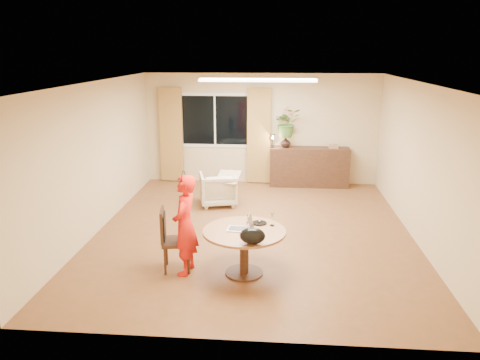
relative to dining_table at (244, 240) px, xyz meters
The scene contains 24 objects.
floor 1.72m from the dining_table, 88.51° to the left, with size 6.50×6.50×0.00m, color brown.
ceiling 2.64m from the dining_table, 88.51° to the left, with size 6.50×6.50×0.00m, color white.
wall_back 4.95m from the dining_table, 89.50° to the left, with size 5.50×5.50×0.00m, color #CEB286.
wall_left 3.26m from the dining_table, 148.83° to the left, with size 6.50×6.50×0.00m, color #CEB286.
wall_right 3.33m from the dining_table, 30.39° to the left, with size 6.50×6.50×0.00m, color #CEB286.
window 5.08m from the dining_table, 102.25° to the left, with size 1.70×0.03×1.30m.
curtain_left 5.27m from the dining_table, 113.74° to the left, with size 0.55×0.08×2.25m, color olive.
curtain_right 4.83m from the dining_table, 90.09° to the left, with size 0.55×0.08×2.25m, color olive.
ceiling_panel 3.49m from the dining_table, 89.14° to the left, with size 2.20×0.35×0.05m, color white.
dining_table is the anchor object (origin of this frame).
dining_chair 0.99m from the dining_table, behind, with size 0.45×0.41×0.93m, color black, non-canonical shape.
child 0.86m from the dining_table, behind, with size 0.35×0.53×1.46m, color red.
laptop 0.27m from the dining_table, 165.52° to the left, with size 0.35×0.24×0.24m, color #B7B7BC, non-canonical shape.
tumbler 0.37m from the dining_table, 80.57° to the left, with size 0.08×0.08×0.11m, color white, non-canonical shape.
wine_glass 0.50m from the dining_table, 28.66° to the left, with size 0.07×0.07×0.20m, color white, non-canonical shape.
pot_lid 0.38m from the dining_table, 53.94° to the left, with size 0.21×0.21×0.04m, color white, non-canonical shape.
handbag 0.55m from the dining_table, 73.27° to the right, with size 0.34×0.20×0.23m, color black, non-canonical shape.
armchair 3.19m from the dining_table, 104.04° to the left, with size 0.72×0.74×0.67m, color beige.
throw 3.08m from the dining_table, 100.25° to the left, with size 0.45×0.55×0.03m, color beige, non-canonical shape.
sideboard 4.80m from the dining_table, 75.63° to the left, with size 1.83×0.45×0.92m, color black.
vase 4.72m from the dining_table, 82.35° to the left, with size 0.24×0.24×0.25m, color black.
bouquet 4.79m from the dining_table, 82.08° to the left, with size 0.59×0.51×0.66m, color #396A27.
book_stack 4.98m from the dining_table, 69.53° to the left, with size 0.22×0.16×0.09m, color brown, non-canonical shape.
desk_lamp 4.64m from the dining_table, 85.99° to the left, with size 0.13×0.13×0.32m, color black, non-canonical shape.
Camera 1 is at (0.40, -7.75, 3.11)m, focal length 35.00 mm.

